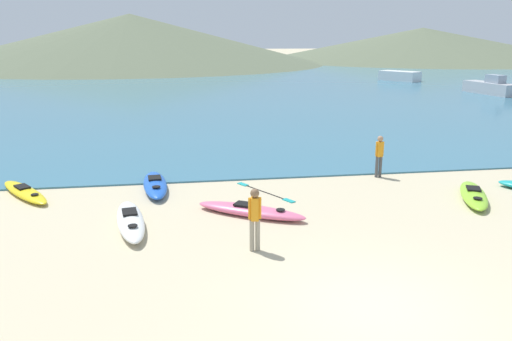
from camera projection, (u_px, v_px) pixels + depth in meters
ground_plane at (377, 308)px, 9.56m from camera, size 400.00×400.00×0.00m
bay_water at (212, 86)px, 51.60m from camera, size 160.00×70.00×0.06m
far_hill_left at (131, 39)px, 91.86m from camera, size 71.43×71.43×9.01m
far_hill_midleft at (422, 44)px, 108.85m from camera, size 68.91×68.91×6.82m
kayak_on_sand_0 at (251, 211)px, 14.47m from camera, size 3.24×2.40×0.35m
kayak_on_sand_1 at (474, 195)px, 15.88m from camera, size 1.96×3.08×0.35m
kayak_on_sand_2 at (130, 220)px, 13.61m from camera, size 1.21×3.34×0.41m
kayak_on_sand_3 at (25, 192)px, 16.29m from camera, size 2.44×3.13×0.29m
kayak_on_sand_4 at (155, 185)px, 16.91m from camera, size 1.05×3.26×0.40m
person_near_foreground at (255, 216)px, 11.90m from camera, size 0.32×0.24×1.57m
person_near_waterline at (379, 154)px, 18.23m from camera, size 0.31×0.22×1.55m
moored_boat_0 at (400, 76)px, 57.43m from camera, size 4.17×4.82×1.09m
moored_boat_1 at (490, 87)px, 44.22m from camera, size 2.14×5.64×1.72m
loose_paddle at (265, 192)px, 16.64m from camera, size 1.58×2.48×0.03m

